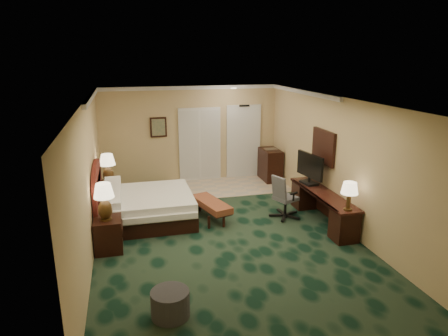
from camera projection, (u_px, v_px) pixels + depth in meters
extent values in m
cube|color=black|center=(223.00, 234.00, 8.15)|extent=(5.00, 7.50, 0.00)
cube|color=white|center=(223.00, 101.00, 7.41)|extent=(5.00, 7.50, 0.00)
cube|color=#D5B980|center=(191.00, 134.00, 11.28)|extent=(5.00, 0.00, 2.70)
cube|color=#D5B980|center=(307.00, 265.00, 4.28)|extent=(5.00, 0.00, 2.70)
cube|color=#D5B980|center=(89.00, 180.00, 7.19)|extent=(0.00, 7.50, 2.70)
cube|color=#D5B980|center=(338.00, 162.00, 8.37)|extent=(0.00, 7.50, 2.70)
cube|color=#B6A999|center=(229.00, 186.00, 11.06)|extent=(3.20, 1.70, 0.01)
cube|color=silver|center=(243.00, 142.00, 11.70)|extent=(1.02, 0.06, 2.18)
cube|color=silver|center=(200.00, 145.00, 11.38)|extent=(1.20, 0.06, 2.10)
cube|color=#45624F|center=(158.00, 127.00, 10.96)|extent=(0.45, 0.06, 0.55)
cube|color=white|center=(324.00, 147.00, 8.86)|extent=(0.05, 0.95, 0.75)
cube|color=silver|center=(148.00, 207.00, 8.72)|extent=(1.94, 1.79, 0.61)
cube|color=black|center=(108.00, 235.00, 7.39)|extent=(0.50, 0.57, 0.62)
cube|color=black|center=(110.00, 194.00, 9.56)|extent=(0.48, 0.55, 0.60)
cube|color=brown|center=(211.00, 210.00, 8.85)|extent=(0.75, 1.28, 0.41)
cylinder|color=#2D2C34|center=(170.00, 304.00, 5.53)|extent=(0.61, 0.61, 0.39)
cube|color=black|center=(322.00, 207.00, 8.63)|extent=(0.50, 2.33, 0.67)
cube|color=black|center=(310.00, 169.00, 9.03)|extent=(0.22, 0.91, 0.71)
cube|color=black|center=(270.00, 165.00, 11.53)|extent=(0.48, 0.86, 0.91)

